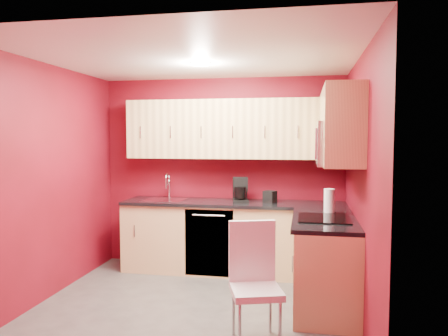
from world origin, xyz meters
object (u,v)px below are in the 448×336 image
(paper_towel, at_px, (329,201))
(coffee_maker, at_px, (241,190))
(sink, at_px, (165,197))
(dining_chair, at_px, (256,284))
(napkin_holder, at_px, (270,197))
(microwave, at_px, (337,144))

(paper_towel, bearing_deg, coffee_maker, 148.68)
(sink, bearing_deg, dining_chair, -53.17)
(napkin_holder, bearing_deg, dining_chair, -88.88)
(sink, relative_size, dining_chair, 0.52)
(microwave, height_order, sink, microwave)
(sink, bearing_deg, coffee_maker, -1.45)
(microwave, height_order, dining_chair, microwave)
(microwave, bearing_deg, napkin_holder, 126.27)
(sink, distance_m, coffee_maker, 1.01)
(sink, height_order, coffee_maker, sink)
(coffee_maker, distance_m, paper_towel, 1.23)
(coffee_maker, xyz_separation_m, paper_towel, (1.05, -0.64, -0.02))
(napkin_holder, height_order, dining_chair, napkin_holder)
(paper_towel, height_order, dining_chair, paper_towel)
(paper_towel, bearing_deg, microwave, -82.35)
(microwave, distance_m, coffee_maker, 1.58)
(sink, distance_m, napkin_holder, 1.36)
(napkin_holder, relative_size, dining_chair, 0.15)
(sink, relative_size, napkin_holder, 3.55)
(dining_chair, bearing_deg, sink, 109.51)
(paper_towel, relative_size, dining_chair, 0.26)
(napkin_holder, distance_m, dining_chair, 1.92)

